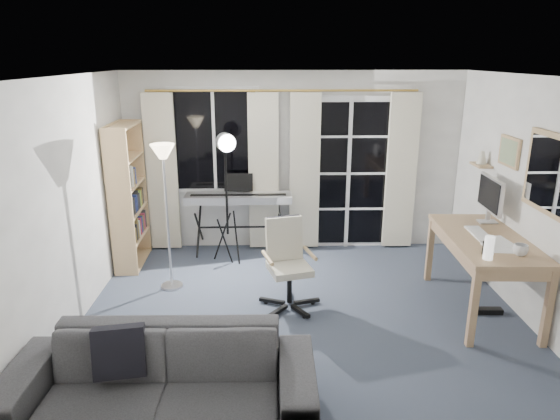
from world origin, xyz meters
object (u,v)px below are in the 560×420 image
(bookshelf, at_px, (126,200))
(monitor, at_px, (490,196))
(keyboard_piano, at_px, (239,199))
(studio_light, at_px, (226,158))
(office_chair, at_px, (286,255))
(torchiere_lamp, at_px, (164,174))
(desk, at_px, (485,246))
(mug, at_px, (521,249))
(sofa, at_px, (160,369))

(bookshelf, distance_m, monitor, 4.29)
(keyboard_piano, height_order, studio_light, studio_light)
(keyboard_piano, relative_size, office_chair, 1.48)
(torchiere_lamp, height_order, desk, torchiere_lamp)
(desk, xyz_separation_m, monitor, (0.20, 0.45, 0.41))
(studio_light, bearing_deg, bookshelf, 160.08)
(mug, height_order, sofa, mug)
(monitor, bearing_deg, torchiere_lamp, 179.62)
(studio_light, relative_size, mug, 12.93)
(bookshelf, xyz_separation_m, office_chair, (1.97, -1.13, -0.30))
(studio_light, height_order, sofa, studio_light)
(keyboard_piano, distance_m, office_chair, 1.57)
(monitor, xyz_separation_m, mug, (-0.10, -0.95, -0.24))
(bookshelf, height_order, office_chair, bookshelf)
(monitor, bearing_deg, office_chair, -171.00)
(bookshelf, relative_size, sofa, 0.81)
(monitor, height_order, sofa, monitor)
(bookshelf, distance_m, keyboard_piano, 1.43)
(keyboard_piano, xyz_separation_m, mug, (2.71, -2.12, 0.11))
(torchiere_lamp, distance_m, keyboard_piano, 1.38)
(studio_light, bearing_deg, desk, -43.22)
(bookshelf, xyz_separation_m, studio_light, (1.27, -0.04, 0.53))
(office_chair, bearing_deg, torchiere_lamp, 147.14)
(studio_light, distance_m, desk, 3.08)
(torchiere_lamp, height_order, keyboard_piano, torchiere_lamp)
(office_chair, bearing_deg, studio_light, 107.39)
(studio_light, distance_m, office_chair, 1.54)
(office_chair, xyz_separation_m, desk, (2.03, -0.18, 0.16))
(studio_light, xyz_separation_m, mug, (2.83, -1.77, -0.50))
(sofa, bearing_deg, keyboard_piano, 83.85)
(torchiere_lamp, relative_size, studio_light, 0.97)
(torchiere_lamp, distance_m, mug, 3.65)
(office_chair, bearing_deg, mug, -32.83)
(torchiere_lamp, bearing_deg, sofa, -81.03)
(monitor, distance_m, mug, 0.99)
(torchiere_lamp, distance_m, desk, 3.46)
(desk, height_order, sofa, sofa)
(torchiere_lamp, bearing_deg, bookshelf, 132.57)
(bookshelf, bearing_deg, monitor, -13.19)
(keyboard_piano, bearing_deg, mug, -38.61)
(bookshelf, distance_m, mug, 4.48)
(torchiere_lamp, relative_size, office_chair, 1.76)
(mug, bearing_deg, keyboard_piano, 142.04)
(bookshelf, relative_size, studio_light, 1.04)
(keyboard_piano, distance_m, studio_light, 0.71)
(bookshelf, bearing_deg, studio_light, -3.31)
(studio_light, relative_size, desk, 1.12)
(mug, distance_m, sofa, 3.32)
(torchiere_lamp, bearing_deg, mug, -17.69)
(bookshelf, distance_m, sofa, 3.14)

